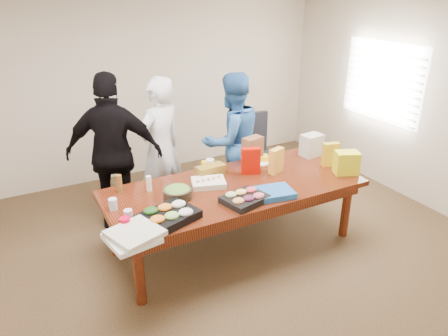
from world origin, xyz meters
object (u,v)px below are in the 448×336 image
conference_table (234,216)px  office_chair (259,155)px  salad_bowl (178,193)px  person_right (232,141)px  sheet_cake (209,183)px  person_center (161,149)px

conference_table → office_chair: bearing=46.7°
salad_bowl → person_right: bearing=38.1°
person_right → salad_bowl: size_ratio=5.91×
conference_table → sheet_cake: (-0.24, 0.14, 0.41)m
person_center → person_right: bearing=147.9°
office_chair → salad_bowl: office_chair is taller
person_center → salad_bowl: bearing=56.5°
person_right → person_center: bearing=-14.9°
person_center → person_right: size_ratio=1.01×
office_chair → sheet_cake: (-1.25, -0.93, 0.25)m
salad_bowl → conference_table: bearing=-3.1°
office_chair → conference_table: bearing=-123.7°
office_chair → salad_bowl: bearing=-138.5°
sheet_cake → person_center: bearing=120.0°
conference_table → salad_bowl: 0.78m
conference_table → person_center: person_center is taller
person_center → person_right: 0.94m
salad_bowl → person_center: bearing=78.9°
person_center → sheet_cake: size_ratio=4.99×
conference_table → person_center: size_ratio=1.56×
conference_table → salad_bowl: salad_bowl is taller
office_chair → salad_bowl: size_ratio=3.53×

